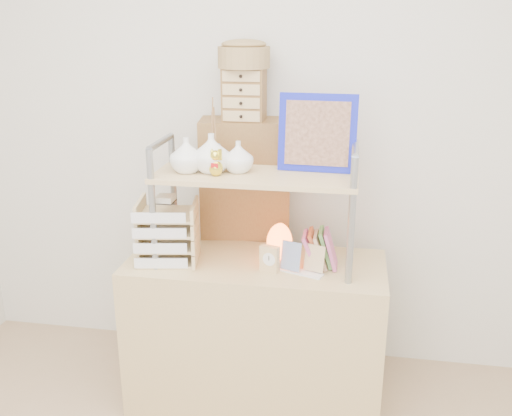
{
  "coord_description": "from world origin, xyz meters",
  "views": [
    {
      "loc": [
        0.42,
        -1.2,
        1.82
      ],
      "look_at": [
        0.0,
        1.2,
        1.01
      ],
      "focal_mm": 40.0,
      "sensor_mm": 36.0,
      "label": 1
    }
  ],
  "objects_px": {
    "desk": "(255,333)",
    "letter_tray": "(167,235)",
    "cabinet": "(246,246)",
    "salt_lamp": "(279,243)"
  },
  "relations": [
    {
      "from": "letter_tray",
      "to": "salt_lamp",
      "type": "height_order",
      "value": "letter_tray"
    },
    {
      "from": "desk",
      "to": "cabinet",
      "type": "xyz_separation_m",
      "value": [
        -0.12,
        0.37,
        0.3
      ]
    },
    {
      "from": "desk",
      "to": "cabinet",
      "type": "bearing_deg",
      "value": 107.29
    },
    {
      "from": "cabinet",
      "to": "letter_tray",
      "type": "height_order",
      "value": "cabinet"
    },
    {
      "from": "cabinet",
      "to": "desk",
      "type": "bearing_deg",
      "value": -80.42
    },
    {
      "from": "salt_lamp",
      "to": "letter_tray",
      "type": "bearing_deg",
      "value": -173.2
    },
    {
      "from": "desk",
      "to": "cabinet",
      "type": "height_order",
      "value": "cabinet"
    },
    {
      "from": "cabinet",
      "to": "letter_tray",
      "type": "relative_size",
      "value": 4.25
    },
    {
      "from": "desk",
      "to": "letter_tray",
      "type": "bearing_deg",
      "value": -172.68
    },
    {
      "from": "cabinet",
      "to": "salt_lamp",
      "type": "distance_m",
      "value": 0.46
    }
  ]
}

